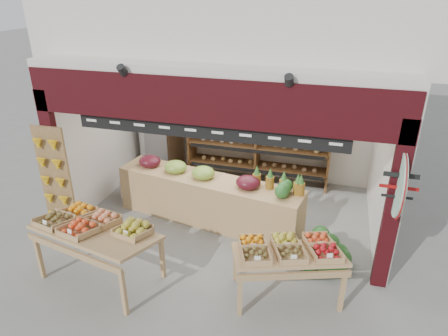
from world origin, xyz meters
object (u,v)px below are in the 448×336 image
at_px(display_table_right, 288,251).
at_px(cardboard_stack, 145,187).
at_px(mid_counter, 208,198).
at_px(watermelon_pile, 325,254).
at_px(refrigerator, 162,133).
at_px(back_shelving, 258,130).
at_px(display_table_left, 92,227).

bearing_deg(display_table_right, cardboard_stack, 147.60).
height_order(cardboard_stack, mid_counter, mid_counter).
bearing_deg(display_table_right, watermelon_pile, 58.04).
xyz_separation_m(refrigerator, display_table_right, (3.44, -3.47, -0.22)).
xyz_separation_m(back_shelving, mid_counter, (-0.53, -1.98, -0.75)).
distance_m(refrigerator, watermelon_pile, 4.82).
height_order(refrigerator, watermelon_pile, refrigerator).
height_order(cardboard_stack, display_table_left, display_table_left).
bearing_deg(watermelon_pile, back_shelving, 121.75).
height_order(refrigerator, mid_counter, refrigerator).
distance_m(back_shelving, display_table_right, 3.82).
xyz_separation_m(back_shelving, cardboard_stack, (-2.10, -1.52, -0.98)).
height_order(back_shelving, watermelon_pile, back_shelving).
bearing_deg(watermelon_pile, display_table_right, -121.96).
xyz_separation_m(back_shelving, display_table_left, (-1.71, -3.96, -0.36)).
relative_size(refrigerator, display_table_left, 1.02).
distance_m(refrigerator, mid_counter, 2.58).
height_order(back_shelving, display_table_right, back_shelving).
xyz_separation_m(back_shelving, watermelon_pile, (1.71, -2.76, -1.03)).
bearing_deg(mid_counter, cardboard_stack, 163.50).
bearing_deg(cardboard_stack, display_table_left, -80.89).
relative_size(back_shelving, mid_counter, 0.88).
distance_m(back_shelving, cardboard_stack, 2.77).
height_order(refrigerator, cardboard_stack, refrigerator).
xyz_separation_m(mid_counter, display_table_left, (-1.18, -1.97, 0.38)).
distance_m(display_table_right, watermelon_pile, 1.15).
relative_size(back_shelving, cardboard_stack, 3.12).
bearing_deg(refrigerator, back_shelving, 18.03).
distance_m(display_table_left, display_table_right, 2.91).
relative_size(back_shelving, display_table_left, 1.66).
bearing_deg(display_table_right, mid_counter, 136.63).
height_order(display_table_left, display_table_right, display_table_left).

